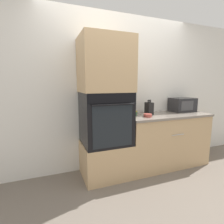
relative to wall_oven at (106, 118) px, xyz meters
name	(u,v)px	position (x,y,z in m)	size (l,w,h in m)	color
ground_plane	(135,180)	(0.35, -0.30, -0.90)	(12.00, 12.00, 0.00)	#6B6056
wall_back	(119,93)	(0.35, 0.33, 0.35)	(8.00, 0.05, 2.50)	silver
oven_cabinet_base	(106,159)	(0.00, 0.00, -0.64)	(0.70, 0.60, 0.52)	tan
wall_oven	(106,118)	(0.00, 0.00, 0.00)	(0.68, 0.64, 0.76)	black
oven_cabinet_upper	(105,65)	(0.00, 0.00, 0.76)	(0.70, 0.60, 0.76)	tan
counter_unit	(165,139)	(1.08, 0.00, -0.45)	(1.48, 0.63, 0.89)	tan
microwave	(182,105)	(1.54, 0.13, 0.12)	(0.43, 0.30, 0.25)	#232326
knife_block	(149,108)	(0.80, 0.09, 0.09)	(0.09, 0.14, 0.24)	black
bowl	(148,115)	(0.65, -0.10, 0.02)	(0.13, 0.13, 0.05)	#B24C42
condiment_jar_near	(136,113)	(0.55, 0.09, 0.03)	(0.06, 0.06, 0.07)	#427047
condiment_jar_mid	(126,112)	(0.45, 0.25, 0.03)	(0.04, 0.04, 0.08)	silver
condiment_jar_far	(132,112)	(0.54, 0.22, 0.03)	(0.06, 0.06, 0.07)	brown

